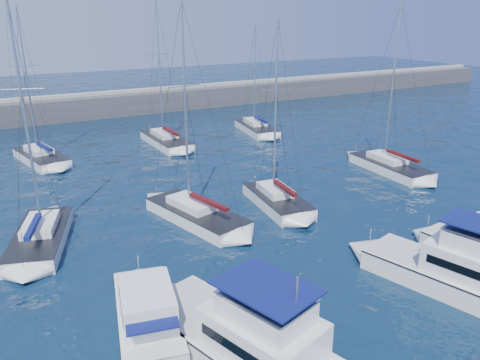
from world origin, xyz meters
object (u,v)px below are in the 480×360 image
motor_yacht_stbd_inner (452,270)px  motor_yacht_stbd_outer (479,248)px  sailboat_back_a (41,157)px  motor_yacht_port_outer (148,316)px  sailboat_mid_e (390,166)px  sailboat_back_b (166,140)px  sailboat_mid_b (196,214)px  sailboat_back_c (256,128)px  motor_yacht_port_inner (248,341)px  sailboat_mid_c (277,200)px  sailboat_mid_a (41,237)px

motor_yacht_stbd_inner → motor_yacht_stbd_outer: size_ratio=1.47×
sailboat_back_a → motor_yacht_port_outer: bearing=-101.5°
sailboat_mid_e → sailboat_back_b: 24.90m
sailboat_mid_b → sailboat_back_c: size_ratio=1.16×
motor_yacht_port_outer → sailboat_back_a: (-0.89, 31.48, -0.41)m
sailboat_mid_b → motor_yacht_stbd_inner: bearing=-74.2°
motor_yacht_port_outer → motor_yacht_stbd_outer: same height
motor_yacht_port_outer → sailboat_back_c: (24.95, 31.96, -0.44)m
motor_yacht_port_inner → sailboat_mid_e: size_ratio=0.71×
sailboat_mid_c → sailboat_back_b: bearing=100.1°
sailboat_back_a → sailboat_back_b: bearing=-12.3°
motor_yacht_port_inner → sailboat_mid_b: size_ratio=0.71×
motor_yacht_port_outer → sailboat_mid_e: bearing=35.3°
motor_yacht_port_outer → motor_yacht_port_inner: size_ratio=0.70×
sailboat_back_b → sailboat_mid_e: bearing=-53.4°
sailboat_back_a → sailboat_mid_a: bearing=-110.2°
sailboat_mid_e → sailboat_back_c: 20.06m
motor_yacht_stbd_inner → sailboat_back_a: 39.52m
sailboat_mid_e → sailboat_back_c: size_ratio=1.16×
motor_yacht_port_outer → motor_yacht_stbd_inner: 16.42m
sailboat_back_a → sailboat_back_c: 25.85m
motor_yacht_port_inner → sailboat_mid_a: sailboat_mid_a is taller
motor_yacht_port_outer → sailboat_back_a: 31.50m
motor_yacht_stbd_inner → sailboat_mid_c: 14.59m
motor_yacht_port_outer → sailboat_mid_c: 17.18m
motor_yacht_port_inner → sailboat_mid_a: size_ratio=0.68×
sailboat_mid_a → sailboat_back_b: sailboat_back_b is taller
motor_yacht_port_inner → sailboat_mid_b: bearing=57.1°
sailboat_mid_c → sailboat_back_b: 21.58m
sailboat_back_b → sailboat_mid_a: bearing=-131.0°
sailboat_mid_b → sailboat_mid_e: sailboat_mid_b is taller
sailboat_mid_a → sailboat_mid_c: sailboat_mid_a is taller
sailboat_back_b → sailboat_mid_b: bearing=-106.4°
sailboat_mid_a → sailboat_mid_c: bearing=10.6°
motor_yacht_port_inner → sailboat_back_b: 36.94m
sailboat_mid_b → sailboat_back_b: size_ratio=0.96×
sailboat_back_b → sailboat_back_c: size_ratio=1.22×
motor_yacht_port_outer → sailboat_mid_a: 12.58m
motor_yacht_stbd_inner → sailboat_mid_e: bearing=37.7°
motor_yacht_stbd_inner → motor_yacht_port_inner: bearing=163.0°
motor_yacht_port_inner → motor_yacht_stbd_outer: 16.68m
motor_yacht_port_outer → motor_yacht_stbd_outer: 20.04m
sailboat_mid_b → sailboat_back_b: (5.48, 21.04, 0.00)m
motor_yacht_port_outer → sailboat_mid_c: size_ratio=0.53×
motor_yacht_stbd_outer → sailboat_mid_e: size_ratio=0.40×
motor_yacht_stbd_outer → sailboat_mid_a: size_ratio=0.38×
sailboat_mid_a → sailboat_mid_e: size_ratio=1.04×
sailboat_mid_a → sailboat_back_b: bearing=68.1°
sailboat_back_c → sailboat_mid_e: bearing=-72.1°
motor_yacht_port_inner → motor_yacht_stbd_inner: same height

